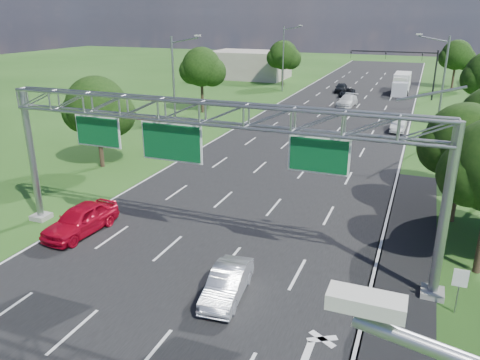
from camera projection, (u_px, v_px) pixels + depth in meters
The scene contains 21 objects.
ground at pixel (293, 158), 40.78m from camera, with size 220.00×220.00×0.00m, color #214815.
road at pixel (293, 158), 40.78m from camera, with size 18.00×180.00×0.02m, color black.
road_flare at pixel (404, 269), 23.25m from camera, with size 3.00×30.00×0.02m, color black.
sign_gantry at pixel (204, 125), 22.59m from camera, with size 23.50×1.00×9.56m.
regulatory_sign at pixel (460, 282), 19.33m from camera, with size 0.60×0.08×2.10m.
traffic_signal at pixel (410, 63), 67.04m from camera, with size 12.21×0.24×7.00m.
streetlight_l_near at pixel (176, 87), 42.81m from camera, with size 2.97×0.22×10.16m.
streetlight_l_far at pixel (284, 55), 73.41m from camera, with size 2.97×0.22×10.16m.
streetlight_r_mid at pixel (441, 85), 43.71m from camera, with size 2.97×0.22×10.16m.
tree_verge_la at pixel (98, 109), 37.03m from camera, with size 5.76×4.80×7.40m.
tree_verge_lb at pixel (202, 69), 57.62m from camera, with size 5.76×4.80×8.06m.
tree_verge_lc at pixel (284, 56), 78.59m from camera, with size 5.76×4.80×7.62m.
tree_verge_re at pixel (457, 56), 76.15m from camera, with size 5.76×4.80×7.84m.
building_left at pixel (250, 65), 89.54m from camera, with size 14.00×10.00×5.00m, color #9F9285.
red_coupe at pixel (81, 219), 26.76m from camera, with size 1.98×4.91×1.67m, color red.
silver_sedan at pixel (227, 283), 20.75m from camera, with size 1.44×4.13×1.36m, color silver.
car_queue_a at pixel (347, 101), 63.10m from camera, with size 2.06×5.07×1.47m, color silver.
car_queue_b at pixel (347, 93), 70.15m from camera, with size 2.03×4.41×1.23m, color black.
car_queue_c at pixel (341, 88), 74.06m from camera, with size 1.68×4.19×1.43m, color black.
car_queue_d at pixel (398, 125), 49.79m from camera, with size 1.40×4.01×1.32m, color silver.
box_truck at pixel (402, 84), 72.84m from camera, with size 2.46×8.02×3.04m.
Camera 1 is at (10.11, -7.96, 12.04)m, focal length 35.00 mm.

